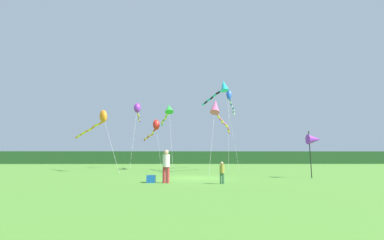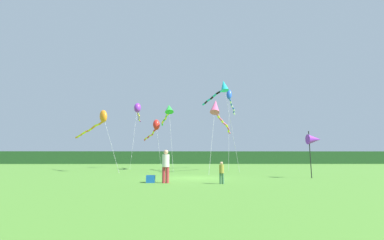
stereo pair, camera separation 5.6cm
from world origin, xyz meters
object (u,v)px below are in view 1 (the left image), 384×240
Objects in this scene: kite_rainbow at (217,110)px; kite_purple at (137,109)px; kite_green at (168,110)px; kite_blue at (230,98)px; kite_orange at (99,120)px; cooler_box at (151,179)px; kite_red at (155,127)px; banner_flag_pole at (314,140)px; person_adult at (166,164)px; kite_cyan at (222,88)px; person_child at (222,171)px.

kite_rainbow is 14.68m from kite_purple.
kite_blue is at bearing 23.06° from kite_green.
kite_orange is at bearing -157.12° from kite_green.
kite_green is at bearing -156.94° from kite_blue.
kite_red reaches higher than cooler_box.
kite_red is at bearing 132.54° from banner_flag_pole.
kite_blue reaches higher than person_adult.
kite_blue is at bearing 4.50° from kite_red.
kite_cyan is (0.83, 2.11, 2.83)m from kite_rainbow.
kite_orange is (-14.58, -6.18, -3.88)m from kite_blue.
kite_cyan is 9.99m from kite_red.
banner_flag_pole is at bearing -77.47° from kite_blue.
cooler_box is 0.05× the size of kite_cyan.
cooler_box is 0.07× the size of kite_orange.
kite_cyan is at bearing -24.36° from kite_green.
kite_rainbow reaches higher than person_adult.
cooler_box is 21.25m from kite_blue.
kite_rainbow is 3.63m from kite_cyan.
kite_purple is at bearing 141.45° from kite_cyan.
kite_blue reaches higher than kite_red.
kite_green is 0.84× the size of kite_purple.
kite_purple is at bearing 103.97° from cooler_box.
kite_cyan reaches higher than kite_purple.
kite_orange is (-17.85, 8.54, 2.65)m from banner_flag_pole.
person_adult is 20.83m from kite_blue.
kite_orange reaches higher than person_child.
banner_flag_pole reaches higher than person_adult.
kite_blue is at bearing 78.91° from person_child.
kite_cyan is 1.56× the size of kite_red.
person_child is at bearing -67.17° from kite_purple.
kite_purple reaches higher than kite_orange.
banner_flag_pole is 16.44m from kite_blue.
kite_purple is at bearing 131.74° from kite_red.
person_child is at bearing -74.97° from kite_green.
kite_orange is at bearing 123.98° from person_adult.
person_adult is 0.18× the size of kite_blue.
kite_orange is at bearing -132.81° from kite_red.
kite_red reaches higher than person_child.
kite_red is at bearing -48.26° from kite_purple.
kite_cyan is at bearing 68.26° from person_adult.
cooler_box is at bearing -116.31° from kite_rainbow.
kite_green reaches higher than banner_flag_pole.
person_child reaches higher than cooler_box.
cooler_box is 0.15× the size of banner_flag_pole.
person_child is 0.13× the size of kite_purple.
kite_red is (-2.94, 17.26, 4.23)m from person_adult.
person_child is 0.19× the size of kite_red.
person_child is 0.11× the size of kite_blue.
kite_cyan is (5.92, -2.68, 1.95)m from kite_green.
kite_cyan reaches higher than kite_orange.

